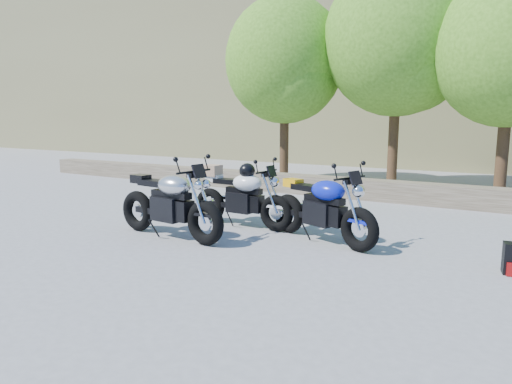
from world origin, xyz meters
TOP-DOWN VIEW (x-y plane):
  - ground at (0.00, 0.00)m, footprint 90.00×90.00m
  - stone_wall at (0.00, 5.50)m, footprint 22.00×0.55m
  - tree_decid_left at (-2.39, 7.14)m, footprint 3.67×3.67m
  - tree_decid_mid at (0.91, 7.54)m, footprint 4.08×4.08m
  - silver_bike at (-0.93, 0.07)m, footprint 2.37×0.75m
  - white_bike at (-0.36, 1.40)m, footprint 2.16×0.68m
  - blue_bike at (1.36, 1.16)m, footprint 2.16×0.98m

SIDE VIEW (x-z plane):
  - ground at x=0.00m, z-range 0.00..0.00m
  - stone_wall at x=0.00m, z-range 0.00..0.50m
  - blue_bike at x=1.36m, z-range -0.02..1.11m
  - silver_bike at x=-0.93m, z-range -0.02..1.17m
  - white_bike at x=-0.36m, z-range -0.01..1.18m
  - tree_decid_left at x=-2.39m, z-range 0.83..6.44m
  - tree_decid_mid at x=0.91m, z-range 0.92..7.16m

